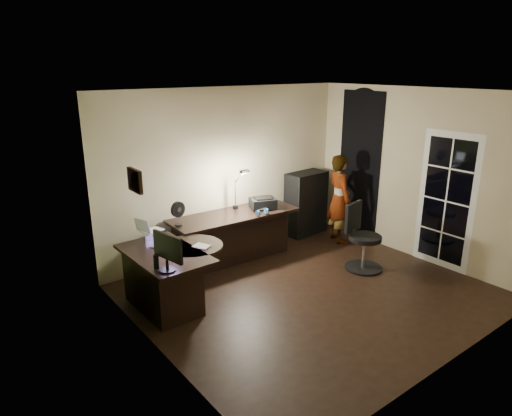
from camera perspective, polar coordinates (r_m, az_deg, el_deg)
floor at (r=6.46m, az=6.86°, el=-10.54°), size 4.50×4.00×0.01m
ceiling at (r=5.72m, az=7.87°, el=14.22°), size 4.50×4.00×0.01m
wall_back at (r=7.45m, az=-3.57°, el=4.53°), size 4.50×0.01×2.70m
wall_front at (r=4.82m, az=24.32°, el=-4.36°), size 4.50×0.01×2.70m
wall_left at (r=4.71m, az=-12.67°, el=-3.66°), size 0.01×4.00×2.70m
wall_right at (r=7.66m, az=19.47°, el=3.92°), size 0.01×4.00×2.70m
green_wall_overlay at (r=4.72m, az=-12.50°, el=-3.63°), size 0.00×4.00×2.70m
arched_doorway at (r=8.32m, az=12.79°, el=5.15°), size 0.01×0.90×2.60m
french_door at (r=7.44m, az=22.66°, el=0.79°), size 0.02×0.92×2.10m
framed_picture at (r=4.97m, az=-14.91°, el=3.34°), size 0.04×0.30×0.25m
desk_left at (r=6.04m, az=-11.18°, el=-8.77°), size 0.84×1.33×0.76m
desk_right at (r=7.29m, az=-2.70°, el=-3.65°), size 2.11×0.81×0.78m
cabinet at (r=8.43m, az=6.25°, el=0.60°), size 0.80×0.44×1.16m
laptop_stand at (r=6.38m, az=-12.79°, el=-3.22°), size 0.27×0.24×0.09m
laptop at (r=6.33m, az=-12.88°, el=-1.99°), size 0.36×0.35×0.20m
monitor at (r=5.31m, az=-11.09°, el=-6.10°), size 0.19×0.49×0.32m
mouse at (r=5.88m, az=-10.74°, el=-5.24°), size 0.07×0.09×0.03m
phone at (r=6.06m, az=-10.06°, el=-4.60°), size 0.08×0.13×0.01m
pen at (r=6.02m, az=-12.62°, el=-4.94°), size 0.07×0.12×0.01m
speaker at (r=5.43m, az=-12.38°, el=-6.54°), size 0.08×0.08×0.17m
notepad at (r=5.98m, az=-6.78°, el=-4.74°), size 0.23×0.26×0.01m
desk_fan at (r=6.64m, az=-9.75°, el=-0.67°), size 0.25×0.18×0.36m
headphones at (r=7.05m, az=0.77°, el=-0.42°), size 0.22×0.12×0.10m
printer at (r=7.37m, az=0.86°, el=0.67°), size 0.48×0.43×0.18m
desk_lamp at (r=7.24m, az=-2.62°, el=2.65°), size 0.28×0.37×0.74m
office_chair at (r=7.12m, az=13.54°, el=-3.63°), size 0.67×0.67×1.02m
person at (r=8.10m, az=10.34°, el=1.16°), size 0.53×0.65×1.56m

